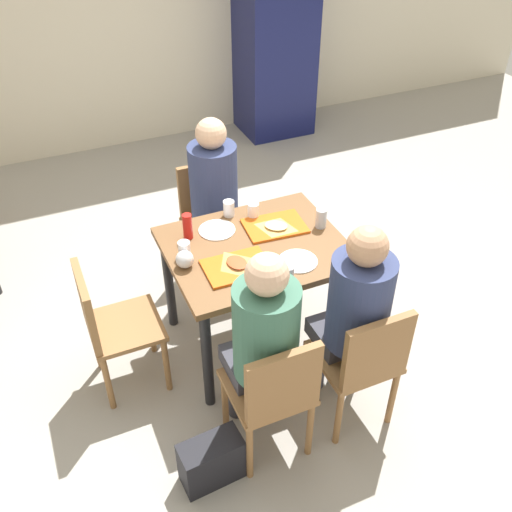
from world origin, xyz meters
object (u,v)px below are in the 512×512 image
(soda_can, at_px, (321,218))
(paper_plate_near_edge, at_px, (298,261))
(person_in_brown_jacket, at_px, (354,308))
(foil_bundle, at_px, (185,259))
(chair_left_end, at_px, (109,322))
(chair_near_right, at_px, (363,360))
(paper_plate_center, at_px, (217,230))
(pizza_slice_b, at_px, (276,226))
(tray_red_near, at_px, (237,267))
(main_table, at_px, (256,260))
(tray_red_far, at_px, (275,226))
(handbag, at_px, (212,461))
(plastic_cup_c, at_px, (184,250))
(plastic_cup_d, at_px, (253,211))
(condiment_bottle, at_px, (188,226))
(person_far_side, at_px, (216,193))
(plastic_cup_b, at_px, (288,274))
(pizza_slice_a, at_px, (237,263))
(person_in_red, at_px, (263,337))
(chair_near_left, at_px, (274,391))
(drink_fridge, at_px, (275,40))
(chair_far_side, at_px, (210,214))
(plastic_cup_a, at_px, (229,208))

(soda_can, bearing_deg, paper_plate_near_edge, -138.01)
(person_in_brown_jacket, bearing_deg, foil_bundle, 136.97)
(paper_plate_near_edge, bearing_deg, chair_left_end, 167.52)
(soda_can, bearing_deg, chair_near_right, -102.22)
(paper_plate_center, height_order, pizza_slice_b, pizza_slice_b)
(chair_left_end, xyz_separation_m, tray_red_near, (0.72, -0.15, 0.27))
(main_table, xyz_separation_m, tray_red_far, (0.18, 0.13, 0.12))
(handbag, bearing_deg, plastic_cup_c, 77.49)
(plastic_cup_d, height_order, condiment_bottle, condiment_bottle)
(person_far_side, xyz_separation_m, soda_can, (0.43, -0.64, 0.08))
(plastic_cup_b, bearing_deg, main_table, 94.08)
(pizza_slice_a, bearing_deg, tray_red_far, 36.77)
(person_in_red, distance_m, plastic_cup_b, 0.42)
(pizza_slice_a, xyz_separation_m, plastic_cup_d, (0.28, 0.41, 0.03))
(paper_plate_near_edge, height_order, plastic_cup_b, plastic_cup_b)
(plastic_cup_b, height_order, handbag, plastic_cup_b)
(chair_near_right, bearing_deg, soda_can, 77.78)
(tray_red_near, xyz_separation_m, handbag, (-0.43, -0.67, -0.63))
(chair_left_end, bearing_deg, plastic_cup_c, 7.42)
(pizza_slice_a, bearing_deg, chair_near_right, -57.13)
(chair_near_left, distance_m, tray_red_near, 0.72)
(chair_near_right, distance_m, foil_bundle, 1.09)
(person_in_brown_jacket, bearing_deg, pizza_slice_a, 129.27)
(paper_plate_center, bearing_deg, paper_plate_near_edge, -56.54)
(plastic_cup_d, xyz_separation_m, drink_fridge, (1.35, 2.58, 0.14))
(person_in_brown_jacket, xyz_separation_m, condiment_bottle, (-0.59, 0.90, 0.10))
(condiment_bottle, xyz_separation_m, drink_fridge, (1.79, 2.62, 0.11))
(chair_left_end, height_order, soda_can, soda_can)
(main_table, bearing_deg, plastic_cup_c, 171.20)
(paper_plate_near_edge, bearing_deg, tray_red_near, 165.75)
(main_table, relative_size, chair_near_right, 1.21)
(person_in_red, distance_m, drink_fridge, 3.92)
(person_in_red, distance_m, pizza_slice_b, 0.88)
(chair_far_side, height_order, person_in_brown_jacket, person_in_brown_jacket)
(chair_far_side, relative_size, plastic_cup_a, 8.48)
(main_table, relative_size, pizza_slice_a, 4.70)
(chair_far_side, relative_size, drink_fridge, 0.45)
(chair_near_right, distance_m, pizza_slice_a, 0.85)
(chair_near_left, height_order, pizza_slice_b, chair_near_left)
(chair_near_left, xyz_separation_m, pizza_slice_b, (0.43, 0.90, 0.29))
(person_far_side, bearing_deg, plastic_cup_c, -124.19)
(chair_near_left, bearing_deg, pizza_slice_b, 64.56)
(chair_left_end, distance_m, paper_plate_near_edge, 1.11)
(plastic_cup_a, relative_size, drink_fridge, 0.05)
(pizza_slice_a, bearing_deg, tray_red_near, -110.55)
(tray_red_far, relative_size, foil_bundle, 3.60)
(person_in_red, bearing_deg, soda_can, 44.85)
(plastic_cup_d, bearing_deg, condiment_bottle, -174.45)
(person_far_side, distance_m, paper_plate_center, 0.46)
(main_table, relative_size, person_in_brown_jacket, 0.81)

